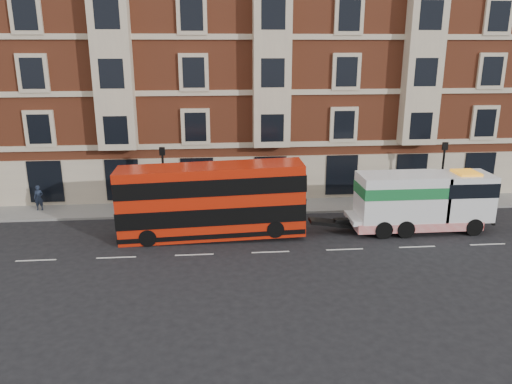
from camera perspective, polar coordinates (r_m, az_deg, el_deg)
The scene contains 8 objects.
ground at distance 26.52m, azimuth 1.66°, elevation -6.88°, with size 120.00×120.00×0.00m, color black.
sidewalk at distance 33.48m, azimuth 0.18°, elevation -1.68°, with size 90.00×3.00×0.15m, color slate.
victorian_terrace at distance 39.32m, azimuth -0.09°, elevation 15.84°, with size 45.00×12.00×20.40m.
lamp_post_west at distance 31.52m, azimuth -10.53°, elevation 1.81°, with size 0.35×0.15×4.35m.
lamp_post_east at distance 34.73m, azimuth 20.54°, elevation 2.38°, with size 0.35×0.15×4.35m.
double_decker_bus at distance 27.90m, azimuth -5.12°, elevation -0.90°, with size 10.30×2.36×4.17m.
tow_truck at distance 30.44m, azimuth 18.23°, elevation -0.96°, with size 8.24×2.44×3.44m.
pedestrian at distance 35.29m, azimuth -23.58°, elevation -0.62°, with size 0.60×0.39×1.64m, color #1A2335.
Camera 1 is at (-2.90, -24.17, 10.53)m, focal length 35.00 mm.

